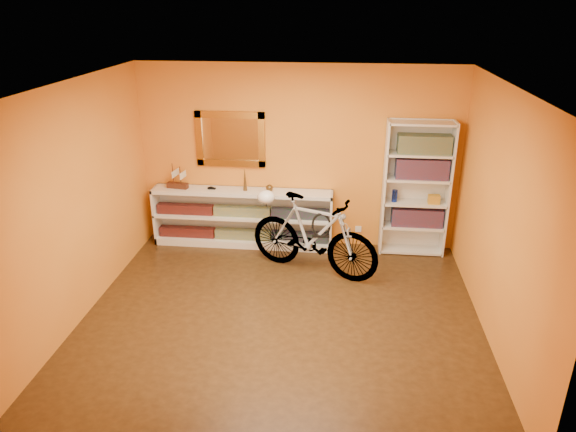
# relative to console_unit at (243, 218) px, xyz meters

# --- Properties ---
(floor) EXTENTS (4.50, 4.00, 0.01)m
(floor) POSITION_rel_console_unit_xyz_m (0.78, -1.81, -0.43)
(floor) COLOR #301D0D
(floor) RESTS_ON ground
(ceiling) EXTENTS (4.50, 4.00, 0.01)m
(ceiling) POSITION_rel_console_unit_xyz_m (0.78, -1.81, 2.18)
(ceiling) COLOR silver
(ceiling) RESTS_ON ground
(back_wall) EXTENTS (4.50, 0.01, 2.60)m
(back_wall) POSITION_rel_console_unit_xyz_m (0.78, 0.19, 0.88)
(back_wall) COLOR orange
(back_wall) RESTS_ON ground
(left_wall) EXTENTS (0.01, 4.00, 2.60)m
(left_wall) POSITION_rel_console_unit_xyz_m (-1.47, -1.81, 0.88)
(left_wall) COLOR orange
(left_wall) RESTS_ON ground
(right_wall) EXTENTS (0.01, 4.00, 2.60)m
(right_wall) POSITION_rel_console_unit_xyz_m (3.04, -1.81, 0.88)
(right_wall) COLOR orange
(right_wall) RESTS_ON ground
(gilt_mirror) EXTENTS (0.98, 0.06, 0.78)m
(gilt_mirror) POSITION_rel_console_unit_xyz_m (-0.17, 0.15, 1.12)
(gilt_mirror) COLOR #95611B
(gilt_mirror) RESTS_ON back_wall
(wall_socket) EXTENTS (0.09, 0.02, 0.09)m
(wall_socket) POSITION_rel_console_unit_xyz_m (1.68, 0.17, -0.17)
(wall_socket) COLOR silver
(wall_socket) RESTS_ON back_wall
(console_unit) EXTENTS (2.60, 0.35, 0.85)m
(console_unit) POSITION_rel_console_unit_xyz_m (0.00, 0.00, 0.00)
(console_unit) COLOR silver
(console_unit) RESTS_ON floor
(cd_row_lower) EXTENTS (2.50, 0.13, 0.14)m
(cd_row_lower) POSITION_rel_console_unit_xyz_m (0.00, -0.02, -0.26)
(cd_row_lower) COLOR black
(cd_row_lower) RESTS_ON console_unit
(cd_row_upper) EXTENTS (2.50, 0.13, 0.14)m
(cd_row_upper) POSITION_rel_console_unit_xyz_m (0.00, -0.02, 0.11)
(cd_row_upper) COLOR navy
(cd_row_upper) RESTS_ON console_unit
(model_ship) EXTENTS (0.32, 0.16, 0.36)m
(model_ship) POSITION_rel_console_unit_xyz_m (-0.94, 0.00, 0.61)
(model_ship) COLOR #3A1A10
(model_ship) RESTS_ON console_unit
(toy_car) EXTENTS (0.00, 0.00, 0.00)m
(toy_car) POSITION_rel_console_unit_xyz_m (-0.44, 0.00, 0.43)
(toy_car) COLOR black
(toy_car) RESTS_ON console_unit
(bronze_ornament) EXTENTS (0.06, 0.06, 0.33)m
(bronze_ornament) POSITION_rel_console_unit_xyz_m (0.05, 0.00, 0.59)
(bronze_ornament) COLOR #533C1C
(bronze_ornament) RESTS_ON console_unit
(decorative_orb) EXTENTS (0.10, 0.10, 0.10)m
(decorative_orb) POSITION_rel_console_unit_xyz_m (0.40, 0.00, 0.48)
(decorative_orb) COLOR #533C1C
(decorative_orb) RESTS_ON console_unit
(bookcase) EXTENTS (0.90, 0.30, 1.90)m
(bookcase) POSITION_rel_console_unit_xyz_m (2.43, 0.03, 0.52)
(bookcase) COLOR silver
(bookcase) RESTS_ON floor
(book_row_a) EXTENTS (0.70, 0.22, 0.26)m
(book_row_a) POSITION_rel_console_unit_xyz_m (2.48, 0.03, 0.12)
(book_row_a) COLOR maroon
(book_row_a) RESTS_ON bookcase
(book_row_b) EXTENTS (0.70, 0.22, 0.28)m
(book_row_b) POSITION_rel_console_unit_xyz_m (2.48, 0.03, 0.83)
(book_row_b) COLOR maroon
(book_row_b) RESTS_ON bookcase
(book_row_c) EXTENTS (0.70, 0.22, 0.25)m
(book_row_c) POSITION_rel_console_unit_xyz_m (2.48, 0.03, 1.16)
(book_row_c) COLOR #1C5463
(book_row_c) RESTS_ON bookcase
(travel_mug) EXTENTS (0.08, 0.08, 0.17)m
(travel_mug) POSITION_rel_console_unit_xyz_m (2.15, 0.01, 0.42)
(travel_mug) COLOR navy
(travel_mug) RESTS_ON bookcase
(red_tin) EXTENTS (0.14, 0.14, 0.17)m
(red_tin) POSITION_rel_console_unit_xyz_m (2.23, 0.06, 1.13)
(red_tin) COLOR maroon
(red_tin) RESTS_ON bookcase
(yellow_bag) EXTENTS (0.16, 0.10, 0.12)m
(yellow_bag) POSITION_rel_console_unit_xyz_m (2.68, -0.01, 0.40)
(yellow_bag) COLOR #C58B22
(yellow_bag) RESTS_ON bookcase
(bicycle) EXTENTS (1.10, 1.87, 1.07)m
(bicycle) POSITION_rel_console_unit_xyz_m (1.08, -0.74, 0.11)
(bicycle) COLOR silver
(bicycle) RESTS_ON floor
(helmet) EXTENTS (0.24, 0.22, 0.18)m
(helmet) POSITION_rel_console_unit_xyz_m (0.42, -0.48, 0.52)
(helmet) COLOR white
(helmet) RESTS_ON bicycle
(u_lock) EXTENTS (0.25, 0.03, 0.25)m
(u_lock) POSITION_rel_console_unit_xyz_m (1.18, -0.77, 0.27)
(u_lock) COLOR black
(u_lock) RESTS_ON bicycle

